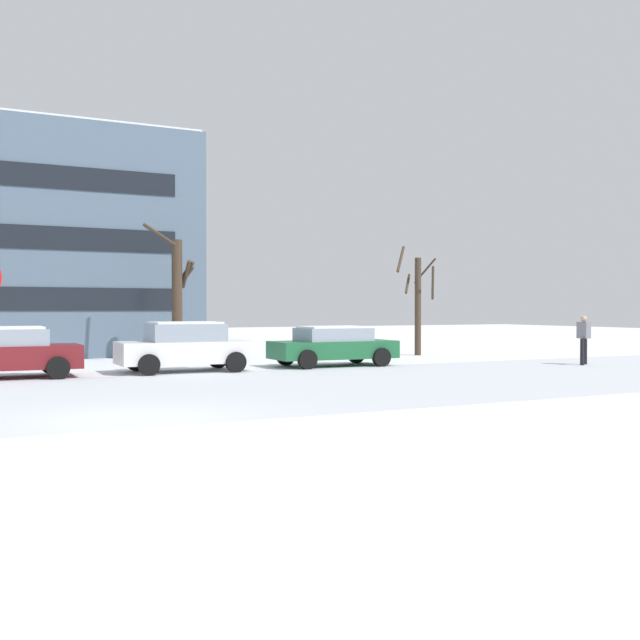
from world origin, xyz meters
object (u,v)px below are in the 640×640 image
object	(u,v)px
parked_car_white	(185,347)
parked_car_green	(333,345)
parked_car_maroon	(5,352)
pedestrian_crossing	(584,336)

from	to	relation	value
parked_car_white	parked_car_green	size ratio (longest dim) A/B	0.97
parked_car_white	parked_car_green	world-z (taller)	parked_car_white
parked_car_maroon	parked_car_green	world-z (taller)	parked_car_maroon
parked_car_maroon	parked_car_white	distance (m)	5.23
parked_car_maroon	parked_car_green	distance (m)	10.46
parked_car_green	pedestrian_crossing	xyz separation A→B (m)	(8.11, -3.52, 0.30)
parked_car_maroon	parked_car_white	xyz separation A→B (m)	(5.23, -0.15, 0.04)
parked_car_green	pedestrian_crossing	distance (m)	8.84
parked_car_white	pedestrian_crossing	distance (m)	13.80
parked_car_maroon	parked_car_green	xyz separation A→B (m)	(10.46, -0.18, -0.04)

